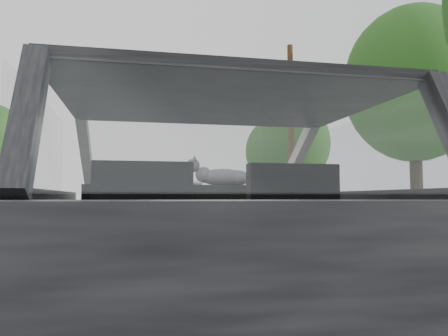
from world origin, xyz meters
name	(u,v)px	position (x,y,z in m)	size (l,w,h in m)	color
subject_car	(208,228)	(0.00, 0.00, 0.72)	(1.80, 4.00, 1.45)	black
dashboard	(195,206)	(0.00, 0.62, 0.85)	(1.58, 0.45, 0.30)	black
driver_seat	(142,203)	(-0.40, -0.29, 0.88)	(0.50, 0.72, 0.42)	black
passenger_seat	(286,203)	(0.40, -0.29, 0.88)	(0.50, 0.72, 0.42)	black
steering_wheel	(141,196)	(-0.40, 0.33, 0.92)	(0.36, 0.36, 0.04)	black
cat	(223,176)	(0.23, 0.66, 1.08)	(0.51, 0.16, 0.23)	gray
guardrail	(294,209)	(4.30, 10.00, 0.58)	(0.05, 90.00, 0.32)	#ACACAC
other_car	(117,201)	(-1.41, 22.15, 0.77)	(1.84, 4.67, 1.54)	silver
highway_sign	(215,194)	(4.98, 27.14, 1.20)	(0.10, 0.96, 2.40)	#0C4C18
utility_pole	(291,130)	(6.96, 17.37, 4.23)	(0.28, 0.28, 8.46)	#52321D
tree_1	(414,114)	(12.01, 14.91, 4.73)	(6.25, 6.25, 9.47)	#315E22
tree_2	(295,160)	(9.18, 22.68, 3.29)	(4.34, 4.34, 6.58)	#315E22
tree_3	(274,164)	(12.82, 37.98, 4.23)	(5.59, 5.59, 8.46)	#315E22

